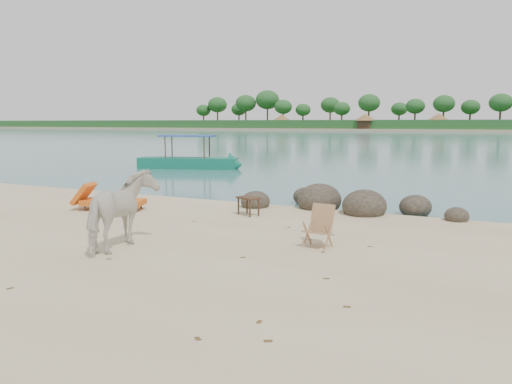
# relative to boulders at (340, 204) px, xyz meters

# --- Properties ---
(water) EXTENTS (400.00, 400.00, 0.00)m
(water) POSITION_rel_boulders_xyz_m (-1.23, 83.89, -0.19)
(water) COLOR #3A7074
(water) RESTS_ON ground
(far_shore) EXTENTS (420.00, 90.00, 1.40)m
(far_shore) POSITION_rel_boulders_xyz_m (-1.23, 163.89, -0.19)
(far_shore) COLOR tan
(far_shore) RESTS_ON ground
(far_scenery) EXTENTS (420.00, 18.00, 9.50)m
(far_scenery) POSITION_rel_boulders_xyz_m (-1.20, 130.59, 2.96)
(far_scenery) COLOR #1E4C1E
(far_scenery) RESTS_ON ground
(boulders) EXTENTS (6.11, 2.65, 0.94)m
(boulders) POSITION_rel_boulders_xyz_m (0.00, 0.00, 0.00)
(boulders) COLOR #312921
(boulders) RESTS_ON ground
(cow) EXTENTS (1.15, 1.90, 1.50)m
(cow) POSITION_rel_boulders_xyz_m (-2.50, -6.12, 0.56)
(cow) COLOR silver
(cow) RESTS_ON ground
(side_table) EXTENTS (0.70, 0.60, 0.48)m
(side_table) POSITION_rel_boulders_xyz_m (-1.91, -1.94, 0.06)
(side_table) COLOR black
(side_table) RESTS_ON ground
(lounge_chair) EXTENTS (2.26, 1.41, 0.64)m
(lounge_chair) POSITION_rel_boulders_xyz_m (-5.68, -2.86, 0.14)
(lounge_chair) COLOR #CD5718
(lounge_chair) RESTS_ON ground
(deck_chair) EXTENTS (0.59, 0.64, 0.82)m
(deck_chair) POSITION_rel_boulders_xyz_m (0.84, -4.34, 0.22)
(deck_chair) COLOR #9D7B4E
(deck_chair) RESTS_ON ground
(boat_near) EXTENTS (6.14, 3.09, 2.93)m
(boat_near) POSITION_rel_boulders_xyz_m (-11.36, 9.33, 1.28)
(boat_near) COLOR #10664F
(boat_near) RESTS_ON water
(dead_leaves) EXTENTS (7.93, 6.85, 0.00)m
(dead_leaves) POSITION_rel_boulders_xyz_m (-0.57, -6.88, -0.18)
(dead_leaves) COLOR brown
(dead_leaves) RESTS_ON ground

